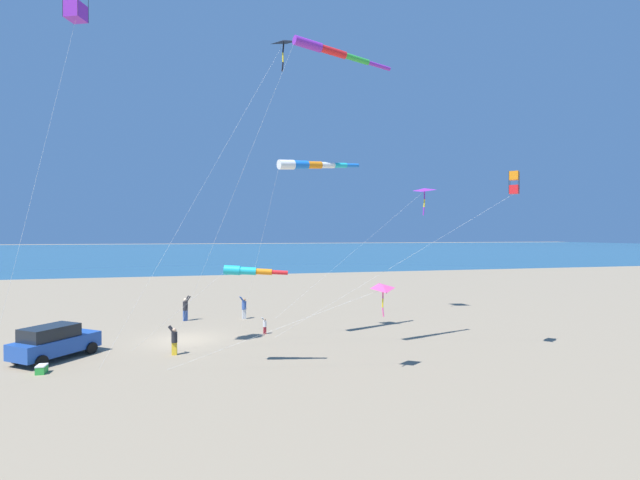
# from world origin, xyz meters

# --- Properties ---
(ground_plane) EXTENTS (600.00, 600.00, 0.00)m
(ground_plane) POSITION_xyz_m (0.00, 0.00, 0.00)
(ground_plane) COLOR gray
(ocean_water_strip) EXTENTS (240.00, 600.00, 0.01)m
(ocean_water_strip) POSITION_xyz_m (-165.00, 0.00, 0.00)
(ocean_water_strip) COLOR #285B7A
(ocean_water_strip) RESTS_ON ground_plane
(parked_car) EXTENTS (4.55, 4.06, 1.85)m
(parked_car) POSITION_xyz_m (2.89, -6.57, 0.95)
(parked_car) COLOR #1E479E
(parked_car) RESTS_ON ground_plane
(cooler_box) EXTENTS (0.62, 0.42, 0.42)m
(cooler_box) POSITION_xyz_m (5.47, -6.31, 0.21)
(cooler_box) COLOR green
(cooler_box) RESTS_ON ground_plane
(person_adult_flyer) EXTENTS (0.61, 0.69, 1.96)m
(person_adult_flyer) POSITION_xyz_m (-6.43, -0.25, 1.07)
(person_adult_flyer) COLOR #335199
(person_adult_flyer) RESTS_ON ground_plane
(person_child_green_jacket) EXTENTS (0.33, 0.39, 1.15)m
(person_child_green_jacket) POSITION_xyz_m (-0.39, 5.25, 0.63)
(person_child_green_jacket) COLOR #B72833
(person_child_green_jacket) RESTS_ON ground_plane
(person_child_grey_jacket) EXTENTS (0.47, 0.59, 1.82)m
(person_child_grey_jacket) POSITION_xyz_m (-6.09, 4.26, 0.99)
(person_child_grey_jacket) COLOR silver
(person_child_grey_jacket) RESTS_ON ground_plane
(person_bystander_far) EXTENTS (0.43, 0.53, 1.67)m
(person_bystander_far) POSITION_xyz_m (3.59, -0.30, 0.91)
(person_bystander_far) COLOR gold
(person_bystander_far) RESTS_ON ground_plane
(kite_delta_red_high_left) EXTENTS (2.93, 10.52, 18.61)m
(kite_delta_red_high_left) POSITION_xyz_m (3.09, 5.97, 18.28)
(kite_delta_red_high_left) COLOR black
(kite_delta_red_high_left) RESTS_ON ground_plane
(kite_delta_blue_topmost) EXTENTS (3.31, 10.88, 4.39)m
(kite_delta_blue_topmost) POSITION_xyz_m (9.30, 9.89, 4.12)
(kite_delta_blue_topmost) COLOR #EF4C93
(kite_delta_blue_topmost) RESTS_ON ground_plane
(kite_box_black_fish_shape) EXTENTS (7.79, 12.74, 10.30)m
(kite_box_black_fish_shape) POSITION_xyz_m (8.17, 18.15, 9.65)
(kite_box_black_fish_shape) COLOR orange
(kite_box_black_fish_shape) RESTS_ON ground_plane
(kite_windsock_green_low_center) EXTENTS (5.53, 8.32, 5.24)m
(kite_windsock_green_low_center) POSITION_xyz_m (7.06, 3.48, 4.94)
(kite_windsock_green_low_center) COLOR #1EB7C6
(kite_windsock_green_low_center) RESTS_ON ground_plane
(kite_windsock_striped_overhead) EXTENTS (5.73, 12.30, 16.78)m
(kite_windsock_striped_overhead) POSITION_xyz_m (7.00, 7.89, 16.43)
(kite_windsock_striped_overhead) COLOR purple
(kite_windsock_striped_overhead) RESTS_ON ground_plane
(kite_windsock_purple_drifting) EXTENTS (5.81, 7.80, 11.64)m
(kite_windsock_purple_drifting) POSITION_xyz_m (2.06, 7.85, 11.20)
(kite_windsock_purple_drifting) COLOR white
(kite_windsock_purple_drifting) RESTS_ON ground_plane
(kite_delta_rainbow_low_near) EXTENTS (1.81, 13.92, 10.92)m
(kite_delta_rainbow_low_near) POSITION_xyz_m (-5.57, 19.74, 10.59)
(kite_delta_rainbow_low_near) COLOR purple
(kite_delta_rainbow_low_near) RESTS_ON ground_plane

